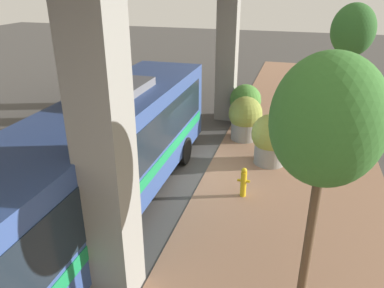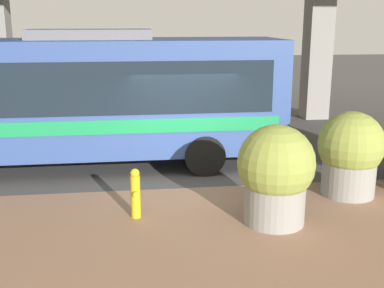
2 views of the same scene
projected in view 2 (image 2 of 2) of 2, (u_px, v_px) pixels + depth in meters
name	position (u px, v px, depth m)	size (l,w,h in m)	color
ground_plane	(189.00, 189.00, 10.93)	(80.00, 80.00, 0.00)	#474442
sidewalk_strip	(211.00, 249.00, 8.04)	(6.00, 40.00, 0.02)	#936B51
bus	(45.00, 95.00, 12.04)	(2.59, 11.99, 3.50)	#334C8C
fire_hydrant	(135.00, 193.00, 9.19)	(0.39, 0.19, 1.00)	gold
planter_middle	(350.00, 153.00, 10.30)	(1.41, 1.41, 1.86)	gray
planter_back	(276.00, 174.00, 8.85)	(1.43, 1.43, 1.90)	gray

